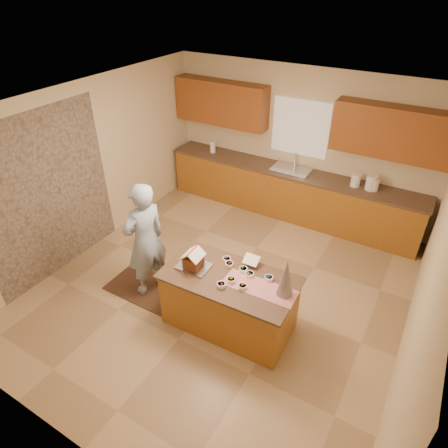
{
  "coord_description": "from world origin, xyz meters",
  "views": [
    {
      "loc": [
        2.23,
        -3.77,
        4.05
      ],
      "look_at": [
        -0.1,
        0.2,
        1.0
      ],
      "focal_mm": 31.29,
      "sensor_mm": 36.0,
      "label": 1
    }
  ],
  "objects_px": {
    "island_base": "(229,302)",
    "boy": "(145,241)",
    "tinsel_tree": "(286,278)",
    "gingerbread_house": "(193,260)"
  },
  "relations": [
    {
      "from": "island_base",
      "to": "tinsel_tree",
      "type": "relative_size",
      "value": 3.27
    },
    {
      "from": "island_base",
      "to": "boy",
      "type": "bearing_deg",
      "value": 177.56
    },
    {
      "from": "boy",
      "to": "gingerbread_house",
      "type": "bearing_deg",
      "value": 101.79
    },
    {
      "from": "tinsel_tree",
      "to": "gingerbread_house",
      "type": "xyz_separation_m",
      "value": [
        -1.2,
        -0.13,
        -0.13
      ]
    },
    {
      "from": "gingerbread_house",
      "to": "island_base",
      "type": "bearing_deg",
      "value": 7.16
    },
    {
      "from": "island_base",
      "to": "tinsel_tree",
      "type": "bearing_deg",
      "value": 3.67
    },
    {
      "from": "tinsel_tree",
      "to": "gingerbread_house",
      "type": "relative_size",
      "value": 1.9
    },
    {
      "from": "island_base",
      "to": "gingerbread_house",
      "type": "distance_m",
      "value": 0.74
    },
    {
      "from": "island_base",
      "to": "boy",
      "type": "distance_m",
      "value": 1.43
    },
    {
      "from": "boy",
      "to": "gingerbread_house",
      "type": "relative_size",
      "value": 6.71
    }
  ]
}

